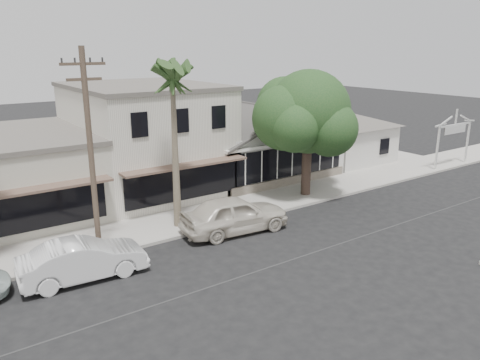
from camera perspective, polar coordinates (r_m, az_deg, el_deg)
ground at (r=22.24m, az=10.80°, el=-8.09°), size 140.00×140.00×0.00m
sidewalk_north at (r=23.55m, az=-15.62°, el=-6.82°), size 90.00×3.50×0.15m
corner_shop at (r=33.64m, az=1.84°, el=5.09°), size 10.40×8.60×5.10m
side_cottage at (r=38.59m, az=12.54°, el=4.44°), size 6.00×6.00×3.00m
arch_sign at (r=38.83m, az=24.75°, el=5.92°), size 4.12×0.12×3.95m
row_building_near at (r=30.44m, az=-11.54°, el=4.83°), size 8.00×10.00×6.50m
utility_pole at (r=20.46m, az=-17.75°, el=3.44°), size 1.80×0.24×9.00m
car_0 at (r=23.30m, az=-0.66°, el=-4.20°), size 5.66×2.77×1.86m
car_1 at (r=19.82m, az=-18.55°, el=-9.20°), size 5.02×2.03×1.62m
shade_tree at (r=28.35m, az=7.94°, el=7.97°), size 6.97×6.30×7.73m
palm_east at (r=22.63m, az=-8.26°, el=12.30°), size 3.14×3.14×8.83m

